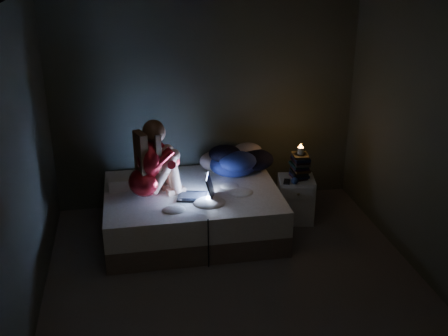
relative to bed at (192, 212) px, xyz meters
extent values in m
cube|color=#46413E|center=(0.29, -1.10, -0.27)|extent=(3.60, 3.80, 0.02)
cube|color=silver|center=(0.29, -1.10, 2.35)|extent=(3.60, 3.80, 0.02)
cube|color=#40413D|center=(0.29, 0.81, 1.04)|extent=(3.60, 0.02, 2.60)
cube|color=#40413D|center=(0.29, -3.01, 1.04)|extent=(3.60, 0.02, 2.60)
cube|color=#40413D|center=(-1.52, -1.10, 1.04)|extent=(0.02, 3.80, 2.60)
cube|color=#40413D|center=(2.10, -1.10, 1.04)|extent=(0.02, 3.80, 2.60)
cube|color=white|center=(-0.67, 0.25, 0.32)|extent=(0.43, 0.31, 0.13)
cube|color=silver|center=(1.21, 0.09, 0.01)|extent=(0.45, 0.42, 0.53)
cylinder|color=beige|center=(1.24, 0.10, 0.60)|extent=(0.07, 0.07, 0.08)
cube|color=black|center=(1.09, -0.02, 0.28)|extent=(0.09, 0.15, 0.01)
sphere|color=navy|center=(1.17, -0.07, 0.31)|extent=(0.08, 0.08, 0.08)
camera|label=1|loc=(-0.61, -5.37, 2.80)|focal=43.98mm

